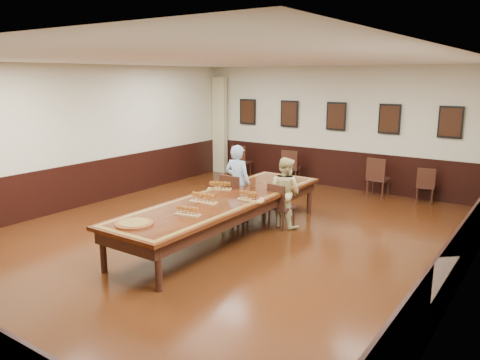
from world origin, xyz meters
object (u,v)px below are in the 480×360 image
Objects in this scene: chair_man at (235,197)px; person_woman at (285,192)px; chair_woman at (282,205)px; spare_chair_d at (426,185)px; spare_chair_a at (242,161)px; spare_chair_c at (378,177)px; spare_chair_b at (291,167)px; conference_table at (225,206)px; carved_platter at (134,224)px; person_man at (238,183)px.

chair_man is 0.70× the size of person_woman.
spare_chair_d is at bearing -109.64° from chair_woman.
spare_chair_a is at bearing -60.48° from chair_man.
person_woman is at bearing 79.59° from spare_chair_c.
chair_man is 3.72m from spare_chair_b.
person_woman is at bearing -169.15° from chair_man.
spare_chair_d reaches higher than conference_table.
carved_platter is (-1.53, -6.57, 0.27)m from spare_chair_c.
spare_chair_b is 1.45× the size of carved_platter.
chair_man reaches higher than spare_chair_a.
conference_table is (0.45, -1.06, -0.17)m from person_man.
person_woman is at bearing -90.00° from chair_woman.
person_woman is (-1.86, -3.44, 0.27)m from spare_chair_d.
conference_table is (-2.44, -4.66, 0.18)m from spare_chair_d.
spare_chair_a reaches higher than spare_chair_d.
chair_man is at bearing 22.11° from person_woman.
person_woman is (1.03, 0.25, 0.21)m from chair_man.
spare_chair_a is at bearing 111.17° from carved_platter.
chair_man is 0.99× the size of spare_chair_c.
carved_platter is at bearing 92.07° from person_man.
spare_chair_c is (4.06, 0.03, 0.01)m from spare_chair_a.
spare_chair_c is 3.92m from person_man.
person_woman is (3.29, -3.29, 0.21)m from spare_chair_a.
spare_chair_d is 0.61× the size of person_woman.
conference_table is at bearing 91.72° from spare_chair_b.
person_man is at bearing 88.80° from spare_chair_b.
spare_chair_a is at bearing -7.88° from spare_chair_b.
chair_woman is 0.90× the size of spare_chair_c.
spare_chair_a is 0.19× the size of conference_table.
spare_chair_c reaches higher than spare_chair_b.
spare_chair_b is 3.81m from person_woman.
chair_woman is at bearing -179.91° from person_man.
chair_man is 3.02m from carved_platter.
person_woman reaches higher than conference_table.
spare_chair_c is 0.63× the size of person_man.
chair_woman is at bearing 103.92° from spare_chair_b.
spare_chair_b is 0.96× the size of spare_chair_c.
spare_chair_a is at bearing -36.75° from person_woman.
chair_woman is 0.94× the size of spare_chair_b.
conference_table is at bearing 111.77° from chair_man.
person_man reaches higher than person_woman.
chair_man is at bearing 116.59° from spare_chair_a.
spare_chair_a is 0.62× the size of person_man.
spare_chair_c is 3.41m from person_woman.
chair_woman is 3.89m from spare_chair_b.
chair_woman is 3.26m from carved_platter.
spare_chair_b reaches higher than conference_table.
chair_man is 1.03× the size of spare_chair_b.
spare_chair_d is 7.20m from carved_platter.
chair_woman is at bearing -174.06° from chair_man.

